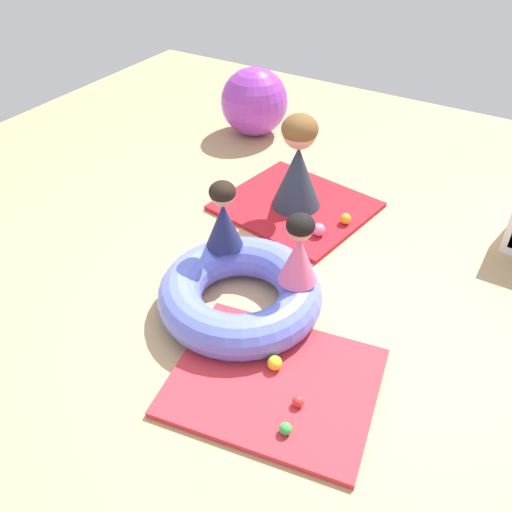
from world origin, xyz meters
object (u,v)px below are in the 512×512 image
object	(u,v)px
child_in_pink	(299,250)
play_ball_orange	(346,219)
inflatable_cushion	(240,293)
child_in_navy	(223,215)
play_ball_blue	(296,221)
play_ball_teal	(248,321)
adult_seated	(298,163)
play_ball_green	(285,429)
play_ball_yellow	(275,363)
exercise_ball_large	(254,102)
play_ball_red	(298,401)
play_ball_pink	(319,230)

from	to	relation	value
child_in_pink	play_ball_orange	size ratio (longest dim) A/B	5.41
inflatable_cushion	child_in_navy	world-z (taller)	child_in_navy
play_ball_blue	play_ball_teal	world-z (taller)	play_ball_teal
play_ball_orange	play_ball_teal	bearing A→B (deg)	-92.61
adult_seated	play_ball_green	xyz separation A→B (m)	(0.99, -1.99, -0.36)
child_in_navy	play_ball_orange	distance (m)	1.20
play_ball_green	play_ball_orange	distance (m)	2.02
play_ball_yellow	play_ball_teal	bearing A→B (deg)	145.60
child_in_navy	inflatable_cushion	bearing A→B (deg)	-47.99
play_ball_orange	play_ball_blue	bearing A→B (deg)	-147.59
adult_seated	exercise_ball_large	xyz separation A→B (m)	(-1.07, 1.08, -0.09)
play_ball_green	exercise_ball_large	world-z (taller)	exercise_ball_large
play_ball_red	play_ball_green	world-z (taller)	play_ball_green
inflatable_cushion	play_ball_blue	xyz separation A→B (m)	(-0.12, 1.03, -0.07)
adult_seated	play_ball_teal	world-z (taller)	adult_seated
child_in_pink	play_ball_pink	xyz separation A→B (m)	(-0.23, 0.82, -0.43)
child_in_navy	exercise_ball_large	xyz separation A→B (m)	(-1.05, 2.13, -0.18)
play_ball_red	play_ball_green	bearing A→B (deg)	-82.83
adult_seated	play_ball_teal	distance (m)	1.53
play_ball_red	play_ball_yellow	distance (m)	0.29
child_in_navy	adult_seated	world-z (taller)	adult_seated
play_ball_teal	child_in_navy	bearing A→B (deg)	138.39
play_ball_green	play_ball_yellow	distance (m)	0.44
play_ball_green	play_ball_teal	xyz separation A→B (m)	(-0.58, 0.57, 0.01)
play_ball_blue	play_ball_orange	bearing A→B (deg)	32.41
play_ball_red	play_ball_teal	size ratio (longest dim) A/B	0.73
play_ball_red	play_ball_yellow	xyz separation A→B (m)	(-0.24, 0.16, 0.01)
child_in_pink	play_ball_pink	distance (m)	0.96
play_ball_pink	play_ball_yellow	bearing A→B (deg)	-74.66
child_in_pink	play_ball_teal	xyz separation A→B (m)	(-0.18, -0.31, -0.44)
play_ball_teal	play_ball_orange	bearing A→B (deg)	87.39
inflatable_cushion	child_in_pink	world-z (taller)	child_in_pink
play_ball_blue	exercise_ball_large	distance (m)	1.82
child_in_navy	play_ball_pink	size ratio (longest dim) A/B	4.76
child_in_pink	play_ball_green	distance (m)	1.06
child_in_pink	play_ball_red	distance (m)	0.90
adult_seated	exercise_ball_large	bearing A→B (deg)	-43.00
child_in_pink	play_ball_orange	bearing A→B (deg)	25.38
inflatable_cushion	child_in_navy	size ratio (longest dim) A/B	2.20
play_ball_yellow	play_ball_orange	bearing A→B (deg)	98.97
inflatable_cushion	play_ball_red	bearing A→B (deg)	-36.25
inflatable_cushion	adult_seated	size ratio (longest dim) A/B	1.35
inflatable_cushion	adult_seated	world-z (taller)	adult_seated
inflatable_cushion	play_ball_blue	bearing A→B (deg)	96.88
child_in_pink	play_ball_green	xyz separation A→B (m)	(0.40, -0.87, -0.45)
exercise_ball_large	play_ball_orange	bearing A→B (deg)	-36.13
play_ball_teal	play_ball_pink	bearing A→B (deg)	92.68
inflatable_cushion	play_ball_pink	xyz separation A→B (m)	(0.09, 0.99, -0.05)
child_in_pink	adult_seated	xyz separation A→B (m)	(-0.59, 1.12, -0.09)
inflatable_cushion	play_ball_orange	xyz separation A→B (m)	(0.21, 1.25, -0.06)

